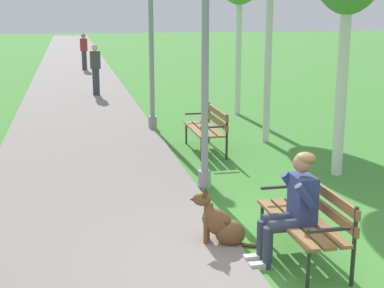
{
  "coord_description": "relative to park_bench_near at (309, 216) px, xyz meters",
  "views": [
    {
      "loc": [
        -2.14,
        -5.04,
        2.75
      ],
      "look_at": [
        -0.53,
        2.37,
        0.9
      ],
      "focal_mm": 52.32,
      "sensor_mm": 36.0,
      "label": 1
    }
  ],
  "objects": [
    {
      "name": "ground_plane",
      "position": [
        -0.36,
        -0.37,
        -0.51
      ],
      "size": [
        120.0,
        120.0,
        0.0
      ],
      "primitive_type": "plane",
      "color": "#478E38"
    },
    {
      "name": "park_bench_near",
      "position": [
        0.0,
        0.0,
        0.0
      ],
      "size": [
        0.55,
        1.5,
        0.85
      ],
      "color": "olive",
      "rests_on": "ground"
    },
    {
      "name": "lamp_post_mid",
      "position": [
        -0.68,
        7.26,
        1.57
      ],
      "size": [
        0.24,
        0.24,
        4.02
      ],
      "color": "gray",
      "rests_on": "ground"
    },
    {
      "name": "pedestrian_distant",
      "position": [
        -1.71,
        12.59,
        0.33
      ],
      "size": [
        0.32,
        0.22,
        1.65
      ],
      "color": "#383842",
      "rests_on": "ground"
    },
    {
      "name": "lamp_post_near",
      "position": [
        -0.54,
        2.67,
        1.48
      ],
      "size": [
        0.24,
        0.24,
        3.85
      ],
      "color": "gray",
      "rests_on": "ground"
    },
    {
      "name": "dog_brown",
      "position": [
        -0.85,
        0.56,
        -0.25
      ],
      "size": [
        0.79,
        0.45,
        0.71
      ],
      "color": "brown",
      "rests_on": "ground"
    },
    {
      "name": "person_seated_on_near_bench",
      "position": [
        -0.21,
        -0.03,
        0.17
      ],
      "size": [
        0.74,
        0.49,
        1.25
      ],
      "color": "#33384C",
      "rests_on": "ground"
    },
    {
      "name": "paved_path",
      "position": [
        -2.3,
        23.63,
        -0.49
      ],
      "size": [
        3.31,
        60.0,
        0.04
      ],
      "primitive_type": "cube",
      "color": "gray",
      "rests_on": "ground"
    },
    {
      "name": "pedestrian_further_distant",
      "position": [
        -1.85,
        20.38,
        0.33
      ],
      "size": [
        0.32,
        0.22,
        1.65
      ],
      "color": "#383842",
      "rests_on": "ground"
    },
    {
      "name": "park_bench_mid",
      "position": [
        0.08,
        4.97,
        0.0
      ],
      "size": [
        0.55,
        1.5,
        0.85
      ],
      "color": "olive",
      "rests_on": "ground"
    }
  ]
}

